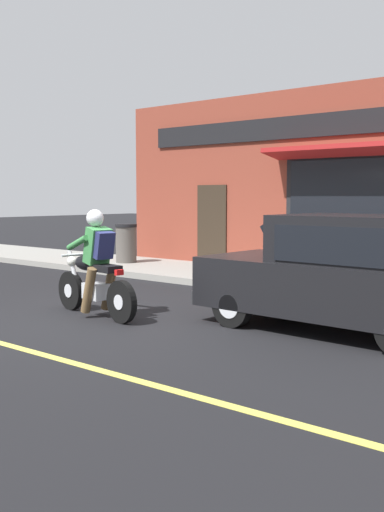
{
  "coord_description": "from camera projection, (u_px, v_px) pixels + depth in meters",
  "views": [
    {
      "loc": [
        -5.88,
        -6.61,
        1.81
      ],
      "look_at": [
        0.78,
        -1.09,
        0.95
      ],
      "focal_mm": 42.0,
      "sensor_mm": 36.0,
      "label": 1
    }
  ],
  "objects": [
    {
      "name": "car_hatchback",
      "position": [
        341.0,
        275.0,
        7.97
      ],
      "size": [
        1.74,
        3.82,
        1.57
      ],
      "color": "black",
      "rests_on": "ground"
    },
    {
      "name": "motorcycle_with_rider",
      "position": [
        95.0,
        272.0,
        9.02
      ],
      "size": [
        0.64,
        2.01,
        1.62
      ],
      "color": "black",
      "rests_on": "ground"
    },
    {
      "name": "ground_plane",
      "position": [
        102.0,
        319.0,
        8.88
      ],
      "size": [
        80.0,
        80.0,
        0.0
      ],
      "primitive_type": "plane",
      "color": "black"
    },
    {
      "name": "storefront_building",
      "position": [
        340.0,
        183.0,
        12.98
      ],
      "size": [
        1.25,
        11.89,
        4.2
      ],
      "color": "brown",
      "rests_on": "ground"
    },
    {
      "name": "trash_bin",
      "position": [
        126.0,
        243.0,
        15.21
      ],
      "size": [
        0.56,
        0.56,
        0.98
      ],
      "color": "#514C47",
      "rests_on": "sidewalk_curb"
    },
    {
      "name": "sidewalk_curb",
      "position": [
        165.0,
        269.0,
        14.39
      ],
      "size": [
        2.6,
        22.0,
        0.14
      ],
      "primitive_type": "cube",
      "color": "gray",
      "rests_on": "ground"
    }
  ]
}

